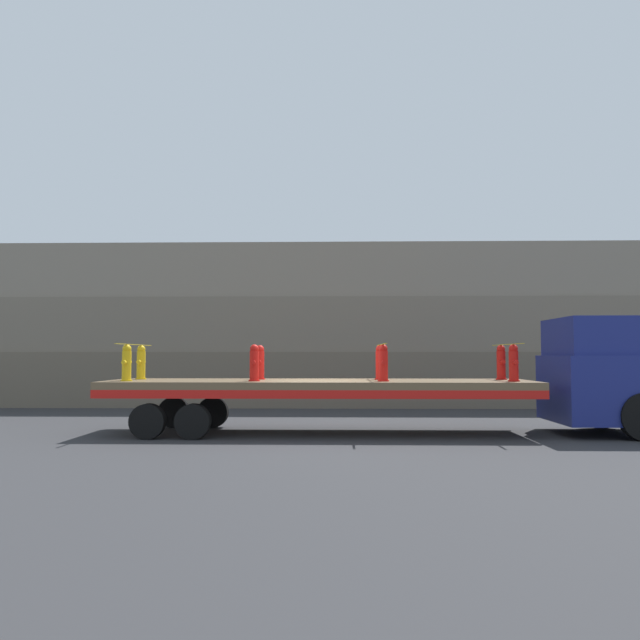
{
  "coord_description": "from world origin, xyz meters",
  "views": [
    {
      "loc": [
        0.41,
        -15.83,
        1.96
      ],
      "look_at": [
        0.02,
        0.0,
        2.87
      ],
      "focal_mm": 35.0,
      "sensor_mm": 36.0,
      "label": 1
    }
  ],
  "objects_px": {
    "fire_hydrant_red_far_1": "(260,363)",
    "fire_hydrant_red_far_2": "(380,363)",
    "flatbed_trailer": "(301,389)",
    "fire_hydrant_yellow_far_0": "(141,363)",
    "fire_hydrant_red_near_2": "(383,363)",
    "fire_hydrant_red_far_3": "(501,363)",
    "fire_hydrant_red_near_3": "(514,363)",
    "fire_hydrant_yellow_near_0": "(127,363)",
    "truck_cab": "(603,376)",
    "fire_hydrant_red_near_1": "(254,363)"
  },
  "relations": [
    {
      "from": "flatbed_trailer",
      "to": "fire_hydrant_red_far_3",
      "type": "relative_size",
      "value": 11.85
    },
    {
      "from": "truck_cab",
      "to": "fire_hydrant_yellow_far_0",
      "type": "xyz_separation_m",
      "value": [
        -11.86,
        0.57,
        0.33
      ]
    },
    {
      "from": "fire_hydrant_red_near_2",
      "to": "fire_hydrant_red_far_3",
      "type": "distance_m",
      "value": 3.36
    },
    {
      "from": "fire_hydrant_yellow_near_0",
      "to": "fire_hydrant_red_far_1",
      "type": "bearing_deg",
      "value": 19.86
    },
    {
      "from": "fire_hydrant_yellow_far_0",
      "to": "fire_hydrant_red_far_2",
      "type": "distance_m",
      "value": 6.32
    },
    {
      "from": "fire_hydrant_red_near_2",
      "to": "fire_hydrant_red_far_3",
      "type": "bearing_deg",
      "value": 19.86
    },
    {
      "from": "fire_hydrant_red_near_2",
      "to": "truck_cab",
      "type": "bearing_deg",
      "value": 5.88
    },
    {
      "from": "fire_hydrant_yellow_far_0",
      "to": "truck_cab",
      "type": "bearing_deg",
      "value": -2.75
    },
    {
      "from": "fire_hydrant_yellow_far_0",
      "to": "fire_hydrant_red_near_3",
      "type": "bearing_deg",
      "value": -6.87
    },
    {
      "from": "fire_hydrant_red_far_2",
      "to": "fire_hydrant_red_far_3",
      "type": "relative_size",
      "value": 1.0
    },
    {
      "from": "fire_hydrant_red_near_1",
      "to": "fire_hydrant_red_far_3",
      "type": "relative_size",
      "value": 1.0
    },
    {
      "from": "fire_hydrant_yellow_far_0",
      "to": "fire_hydrant_red_far_1",
      "type": "distance_m",
      "value": 3.16
    },
    {
      "from": "fire_hydrant_yellow_near_0",
      "to": "fire_hydrant_red_far_2",
      "type": "height_order",
      "value": "same"
    },
    {
      "from": "truck_cab",
      "to": "fire_hydrant_red_far_2",
      "type": "xyz_separation_m",
      "value": [
        -5.54,
        0.57,
        0.33
      ]
    },
    {
      "from": "fire_hydrant_red_far_1",
      "to": "fire_hydrant_red_far_2",
      "type": "bearing_deg",
      "value": 0.0
    },
    {
      "from": "fire_hydrant_red_near_2",
      "to": "fire_hydrant_red_near_3",
      "type": "relative_size",
      "value": 1.0
    },
    {
      "from": "fire_hydrant_red_far_3",
      "to": "fire_hydrant_red_far_1",
      "type": "bearing_deg",
      "value": 180.0
    },
    {
      "from": "flatbed_trailer",
      "to": "fire_hydrant_red_near_3",
      "type": "xyz_separation_m",
      "value": [
        5.21,
        -0.57,
        0.65
      ]
    },
    {
      "from": "fire_hydrant_red_far_1",
      "to": "fire_hydrant_red_near_2",
      "type": "xyz_separation_m",
      "value": [
        3.16,
        -1.14,
        0.0
      ]
    },
    {
      "from": "fire_hydrant_red_far_1",
      "to": "fire_hydrant_red_near_2",
      "type": "relative_size",
      "value": 1.0
    },
    {
      "from": "fire_hydrant_yellow_near_0",
      "to": "fire_hydrant_red_far_2",
      "type": "distance_m",
      "value": 6.42
    },
    {
      "from": "truck_cab",
      "to": "fire_hydrant_red_far_1",
      "type": "xyz_separation_m",
      "value": [
        -8.7,
        0.57,
        0.33
      ]
    },
    {
      "from": "fire_hydrant_red_far_2",
      "to": "fire_hydrant_red_near_1",
      "type": "bearing_deg",
      "value": -160.14
    },
    {
      "from": "fire_hydrant_red_near_1",
      "to": "fire_hydrant_red_near_3",
      "type": "relative_size",
      "value": 1.0
    },
    {
      "from": "truck_cab",
      "to": "fire_hydrant_red_near_3",
      "type": "distance_m",
      "value": 2.47
    },
    {
      "from": "fire_hydrant_red_far_3",
      "to": "fire_hydrant_red_near_2",
      "type": "bearing_deg",
      "value": -160.14
    },
    {
      "from": "flatbed_trailer",
      "to": "fire_hydrant_red_near_2",
      "type": "height_order",
      "value": "fire_hydrant_red_near_2"
    },
    {
      "from": "fire_hydrant_red_near_2",
      "to": "fire_hydrant_red_far_3",
      "type": "relative_size",
      "value": 1.0
    },
    {
      "from": "fire_hydrant_red_far_1",
      "to": "fire_hydrant_yellow_near_0",
      "type": "bearing_deg",
      "value": -160.14
    },
    {
      "from": "fire_hydrant_yellow_far_0",
      "to": "fire_hydrant_red_far_1",
      "type": "height_order",
      "value": "same"
    },
    {
      "from": "fire_hydrant_yellow_far_0",
      "to": "fire_hydrant_red_far_2",
      "type": "height_order",
      "value": "same"
    },
    {
      "from": "fire_hydrant_red_far_1",
      "to": "fire_hydrant_red_far_3",
      "type": "relative_size",
      "value": 1.0
    },
    {
      "from": "fire_hydrant_yellow_near_0",
      "to": "fire_hydrant_red_near_2",
      "type": "bearing_deg",
      "value": 0.0
    },
    {
      "from": "fire_hydrant_red_near_1",
      "to": "fire_hydrant_red_far_2",
      "type": "bearing_deg",
      "value": 19.86
    },
    {
      "from": "fire_hydrant_yellow_far_0",
      "to": "fire_hydrant_yellow_near_0",
      "type": "bearing_deg",
      "value": -90.0
    },
    {
      "from": "truck_cab",
      "to": "fire_hydrant_red_near_1",
      "type": "xyz_separation_m",
      "value": [
        -8.7,
        -0.57,
        0.33
      ]
    },
    {
      "from": "truck_cab",
      "to": "fire_hydrant_yellow_far_0",
      "type": "bearing_deg",
      "value": 177.25
    },
    {
      "from": "flatbed_trailer",
      "to": "fire_hydrant_red_far_1",
      "type": "height_order",
      "value": "fire_hydrant_red_far_1"
    },
    {
      "from": "flatbed_trailer",
      "to": "fire_hydrant_yellow_far_0",
      "type": "distance_m",
      "value": 4.36
    },
    {
      "from": "fire_hydrant_yellow_near_0",
      "to": "fire_hydrant_red_near_1",
      "type": "bearing_deg",
      "value": 0.0
    },
    {
      "from": "truck_cab",
      "to": "fire_hydrant_yellow_near_0",
      "type": "relative_size",
      "value": 3.22
    },
    {
      "from": "fire_hydrant_red_far_2",
      "to": "fire_hydrant_red_far_3",
      "type": "bearing_deg",
      "value": 0.0
    },
    {
      "from": "fire_hydrant_red_near_2",
      "to": "fire_hydrant_red_far_2",
      "type": "height_order",
      "value": "same"
    },
    {
      "from": "fire_hydrant_yellow_near_0",
      "to": "fire_hydrant_red_near_1",
      "type": "relative_size",
      "value": 1.0
    },
    {
      "from": "fire_hydrant_yellow_far_0",
      "to": "fire_hydrant_red_near_2",
      "type": "height_order",
      "value": "same"
    },
    {
      "from": "flatbed_trailer",
      "to": "fire_hydrant_yellow_near_0",
      "type": "bearing_deg",
      "value": -172.39
    },
    {
      "from": "fire_hydrant_yellow_far_0",
      "to": "fire_hydrant_red_near_3",
      "type": "xyz_separation_m",
      "value": [
        9.47,
        -1.14,
        0.0
      ]
    },
    {
      "from": "fire_hydrant_yellow_near_0",
      "to": "fire_hydrant_red_near_2",
      "type": "xyz_separation_m",
      "value": [
        6.32,
        0.0,
        0.0
      ]
    },
    {
      "from": "fire_hydrant_yellow_far_0",
      "to": "fire_hydrant_red_far_3",
      "type": "bearing_deg",
      "value": 0.0
    },
    {
      "from": "truck_cab",
      "to": "fire_hydrant_red_far_2",
      "type": "distance_m",
      "value": 5.58
    }
  ]
}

